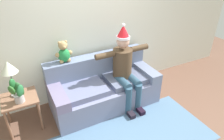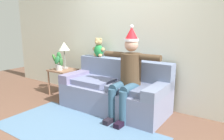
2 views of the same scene
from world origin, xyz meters
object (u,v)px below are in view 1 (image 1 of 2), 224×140
at_px(table_lamp, 9,69).
at_px(potted_plant, 18,92).
at_px(person_seated, 125,67).
at_px(teddy_bear, 64,53).
at_px(side_table, 20,102).
at_px(couch, 103,87).

xyz_separation_m(table_lamp, potted_plant, (0.04, -0.21, -0.28)).
height_order(person_seated, table_lamp, person_seated).
xyz_separation_m(teddy_bear, side_table, (-0.82, -0.23, -0.58)).
distance_m(table_lamp, potted_plant, 0.35).
height_order(couch, person_seated, person_seated).
height_order(table_lamp, potted_plant, table_lamp).
bearing_deg(teddy_bear, table_lamp, -171.40).
bearing_deg(teddy_bear, potted_plant, -157.38).
distance_m(teddy_bear, table_lamp, 0.86).
relative_size(side_table, potted_plant, 1.45).
xyz_separation_m(side_table, potted_plant, (0.01, -0.11, 0.27)).
xyz_separation_m(teddy_bear, table_lamp, (-0.85, -0.13, -0.03)).
xyz_separation_m(person_seated, potted_plant, (-1.74, 0.09, -0.02)).
height_order(side_table, table_lamp, table_lamp).
bearing_deg(side_table, potted_plant, -86.75).
relative_size(couch, potted_plant, 4.91).
bearing_deg(person_seated, teddy_bear, 155.38).
relative_size(teddy_bear, side_table, 0.68).
bearing_deg(side_table, person_seated, -6.60).
relative_size(person_seated, teddy_bear, 3.96).
height_order(couch, teddy_bear, teddy_bear).
bearing_deg(couch, teddy_bear, 156.05).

